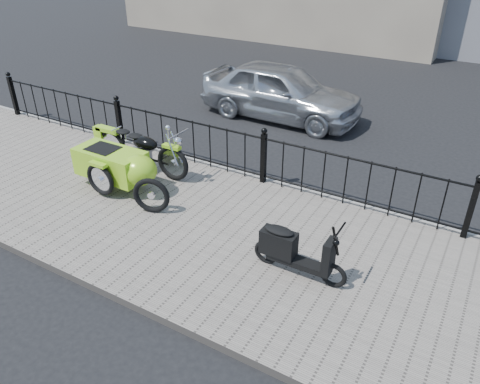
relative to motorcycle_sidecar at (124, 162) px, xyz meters
The scene contains 8 objects.
ground 2.19m from the motorcycle_sidecar, ahead, with size 120.00×120.00×0.00m, color black.
sidewalk 2.21m from the motorcycle_sidecar, 11.11° to the right, with size 30.00×3.80×0.12m, color slate.
curb 2.65m from the motorcycle_sidecar, 36.01° to the left, with size 30.00×0.10×0.12m, color gray.
iron_fence 2.52m from the motorcycle_sidecar, 33.43° to the left, with size 14.11×0.11×1.08m.
motorcycle_sidecar is the anchor object (origin of this frame).
scooter 3.74m from the motorcycle_sidecar, 10.99° to the right, with size 1.36×0.40×0.92m.
spare_tire 1.13m from the motorcycle_sidecar, 25.46° to the right, with size 0.63×0.63×0.09m, color black.
sedan_car 4.87m from the motorcycle_sidecar, 80.78° to the left, with size 1.63×4.05×1.38m, color silver.
Camera 1 is at (3.50, -5.54, 4.33)m, focal length 35.00 mm.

